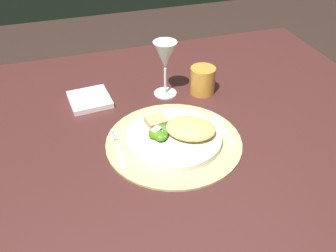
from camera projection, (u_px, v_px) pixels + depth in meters
dining_table at (181, 166)px, 1.19m from camera, size 1.30×1.06×0.75m
placemat at (174, 142)px, 1.01m from camera, size 0.36×0.36×0.01m
dinner_plate at (174, 138)px, 1.01m from camera, size 0.25×0.25×0.02m
pasta_serving at (191, 128)px, 1.00m from camera, size 0.17×0.16×0.03m
salad_greens at (160, 133)px, 0.99m from camera, size 0.07×0.08×0.03m
bread_piece at (156, 121)px, 1.04m from camera, size 0.06×0.06×0.02m
fork at (119, 150)px, 0.98m from camera, size 0.02×0.16×0.00m
spoon at (221, 124)px, 1.07m from camera, size 0.03×0.14×0.01m
napkin at (90, 100)px, 1.17m from camera, size 0.13×0.13×0.02m
wine_glass at (165, 57)px, 1.14m from camera, size 0.07×0.07×0.18m
amber_tumbler at (203, 80)px, 1.20m from camera, size 0.08×0.08×0.09m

